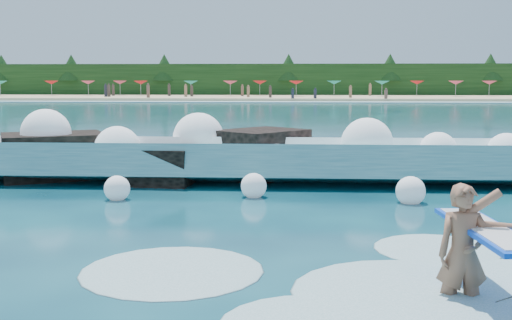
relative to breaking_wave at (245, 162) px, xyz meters
name	(u,v)px	position (x,y,z in m)	size (l,w,h in m)	color
ground	(154,250)	(-0.90, -7.05, -0.50)	(200.00, 200.00, 0.00)	#072639
beach	(280,98)	(-0.90, 70.95, -0.30)	(140.00, 20.00, 0.40)	tan
wet_band	(277,102)	(-0.90, 59.95, -0.46)	(140.00, 5.00, 0.08)	silver
treeline	(281,81)	(-0.90, 80.95, 2.00)	(140.00, 4.00, 5.00)	black
breaking_wave	(245,162)	(0.00, 0.00, 0.00)	(16.73, 2.66, 1.44)	teal
rock_cluster	(148,161)	(-2.68, 0.26, -0.01)	(8.72, 3.49, 1.55)	black
surfer_with_board	(468,249)	(3.44, -9.09, 0.14)	(0.98, 2.91, 1.74)	#9A6348
wave_spray	(219,145)	(-0.70, -0.05, 0.45)	(15.08, 4.56, 1.96)	white
surf_foam	(364,285)	(2.25, -8.61, -0.50)	(8.66, 5.44, 0.15)	silver
beach_umbrellas	(281,83)	(-0.74, 72.75, 1.75)	(111.09, 6.70, 0.50)	#CB3B5D
beachgoers	(247,92)	(-5.20, 68.61, 0.56)	(97.02, 13.42, 1.93)	#3F332D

